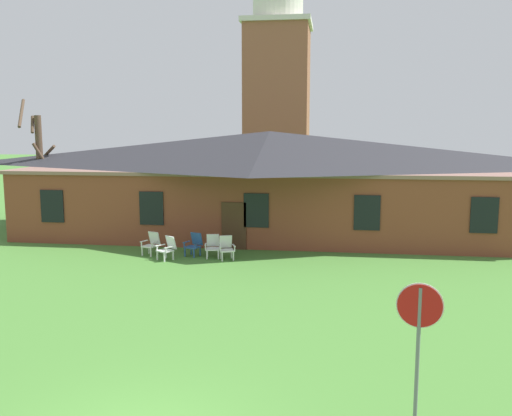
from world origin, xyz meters
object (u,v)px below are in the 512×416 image
Objects in this scene: lawn_chair_by_porch at (152,243)px; stop_sign at (419,325)px; lawn_chair_left_end at (194,244)px; lawn_chair_right_end at (226,247)px; lawn_chair_near_door at (167,248)px; lawn_chair_middle at (213,246)px.

stop_sign is at bearing -53.71° from lawn_chair_by_porch.
lawn_chair_left_end is (-7.22, 12.39, -1.38)m from stop_sign.
lawn_chair_left_end is at bearing 163.96° from lawn_chair_right_end.
lawn_chair_near_door is 1.23m from lawn_chair_left_end.
stop_sign is 13.80m from lawn_chair_middle.
lawn_chair_near_door is 1.00× the size of lawn_chair_left_end.
lawn_chair_by_porch is at bearing 126.29° from stop_sign.
stop_sign is 14.40m from lawn_chair_left_end.
stop_sign is 2.75× the size of lawn_chair_by_porch.
lawn_chair_middle is 0.63m from lawn_chair_right_end.
lawn_chair_near_door is at bearing -136.95° from lawn_chair_left_end.
lawn_chair_left_end is at bearing 120.22° from stop_sign.
lawn_chair_right_end is (1.45, -0.42, 0.00)m from lawn_chair_left_end.
lawn_chair_left_end is at bearing 165.09° from lawn_chair_middle.
lawn_chair_by_porch is 1.83m from lawn_chair_left_end.
lawn_chair_right_end is (-5.76, 11.97, -1.38)m from stop_sign.
lawn_chair_by_porch is 2.68m from lawn_chair_middle.
lawn_chair_near_door and lawn_chair_right_end have the same top height.
lawn_chair_by_porch is (-9.05, 12.32, -1.38)m from stop_sign.
stop_sign is at bearing -62.36° from lawn_chair_middle.
stop_sign reaches higher than lawn_chair_right_end.
lawn_chair_left_end is 0.88m from lawn_chair_middle.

